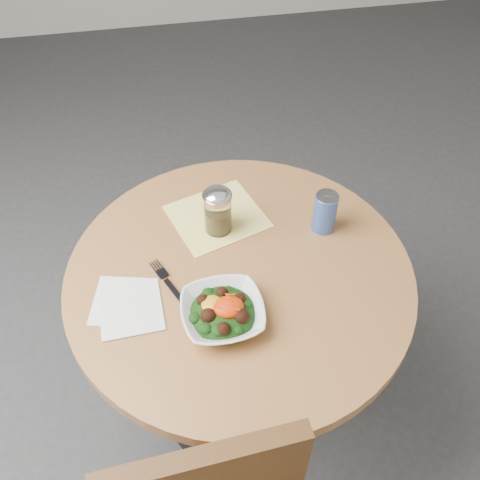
% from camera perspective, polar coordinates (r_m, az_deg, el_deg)
% --- Properties ---
extents(ground, '(6.00, 6.00, 0.00)m').
position_cam_1_polar(ground, '(2.02, -0.04, -16.89)').
color(ground, '#303033').
rests_on(ground, ground).
extents(table, '(0.90, 0.90, 0.75)m').
position_cam_1_polar(table, '(1.54, -0.05, -7.95)').
color(table, black).
rests_on(table, ground).
extents(cloth_napkin, '(0.30, 0.29, 0.00)m').
position_cam_1_polar(cloth_napkin, '(1.51, -2.46, 2.53)').
color(cloth_napkin, yellow).
rests_on(cloth_napkin, table).
extents(paper_napkins, '(0.18, 0.20, 0.00)m').
position_cam_1_polar(paper_napkins, '(1.34, -11.92, -6.86)').
color(paper_napkins, white).
rests_on(paper_napkins, table).
extents(salad_bowl, '(0.20, 0.20, 0.07)m').
position_cam_1_polar(salad_bowl, '(1.27, -1.85, -7.71)').
color(salad_bowl, white).
rests_on(salad_bowl, table).
extents(fork, '(0.10, 0.19, 0.00)m').
position_cam_1_polar(fork, '(1.36, -7.48, -4.73)').
color(fork, black).
rests_on(fork, table).
extents(spice_shaker, '(0.08, 0.08, 0.14)m').
position_cam_1_polar(spice_shaker, '(1.43, -2.39, 3.13)').
color(spice_shaker, silver).
rests_on(spice_shaker, table).
extents(beverage_can, '(0.06, 0.06, 0.12)m').
position_cam_1_polar(beverage_can, '(1.46, 9.04, 2.97)').
color(beverage_can, navy).
rests_on(beverage_can, table).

